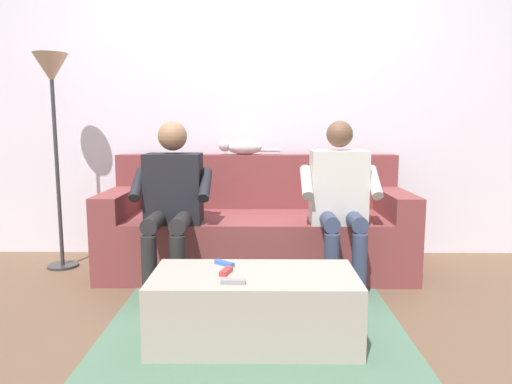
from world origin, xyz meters
TOP-DOWN VIEW (x-y plane):
  - ground_plane at (0.00, 0.60)m, footprint 8.00×8.00m
  - back_wall at (0.00, -0.64)m, footprint 5.28×0.06m
  - couch at (0.00, -0.14)m, footprint 2.33×0.86m
  - coffee_table at (0.00, 1.13)m, footprint 1.08×0.53m
  - person_left_seated at (-0.58, 0.27)m, footprint 0.54×0.53m
  - person_right_seated at (0.58, 0.28)m, footprint 0.54×0.60m
  - cat_on_backrest at (0.13, -0.43)m, footprint 0.51×0.14m
  - remote_red at (0.15, 1.14)m, footprint 0.07×0.12m
  - remote_gray at (0.10, 1.29)m, footprint 0.12×0.05m
  - remote_blue at (0.17, 0.99)m, footprint 0.12×0.10m
  - floor_rug at (0.00, 0.97)m, footprint 1.68×1.69m
  - floor_lamp at (1.57, -0.16)m, footprint 0.26×0.26m

SIDE VIEW (x-z plane):
  - ground_plane at x=0.00m, z-range 0.00..0.00m
  - floor_rug at x=0.00m, z-range 0.00..0.01m
  - coffee_table at x=0.00m, z-range 0.00..0.37m
  - couch at x=0.00m, z-range -0.14..0.76m
  - remote_blue at x=0.17m, z-range 0.37..0.39m
  - remote_gray at x=0.10m, z-range 0.37..0.39m
  - remote_red at x=0.15m, z-range 0.37..0.39m
  - person_right_seated at x=0.58m, z-range 0.08..1.24m
  - person_left_seated at x=-0.58m, z-range 0.08..1.25m
  - cat_on_backrest at x=0.13m, z-range 0.89..1.03m
  - back_wall at x=0.00m, z-range 0.00..2.78m
  - floor_lamp at x=1.57m, z-range 0.57..2.25m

